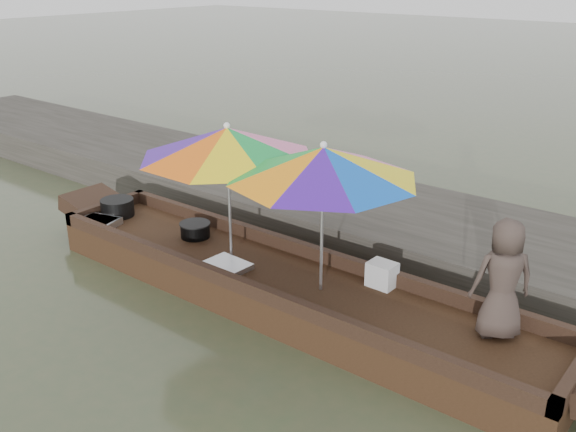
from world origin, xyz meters
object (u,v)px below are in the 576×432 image
Objects in this scene: boat_hull at (282,290)px; tray_scallop at (228,265)px; cooking_pot at (117,207)px; umbrella_stern at (322,219)px; supply_bag at (382,274)px; tray_crayfish at (99,222)px; charcoal_grill at (195,230)px; vendor at (503,279)px; umbrella_bow at (229,193)px.

tray_scallop is at bearing -159.04° from boat_hull.
umbrella_stern reaches higher than cooking_pot.
boat_hull is 1.10m from supply_bag.
tray_crayfish is at bearing -75.14° from cooking_pot.
vendor reaches higher than charcoal_grill.
cooking_pot is 2.24m from tray_scallop.
supply_bag reaches higher than tray_crayfish.
umbrella_stern is at bearing 6.09° from tray_crayfish.
umbrella_bow and umbrella_stern have the same top height.
tray_scallop is at bearing -30.76° from vendor.
umbrella_stern reaches higher than vendor.
tray_crayfish reaches higher than tray_scallop.
umbrella_bow is (-0.74, 0.00, 0.95)m from boat_hull.
tray_crayfish is at bearing -170.11° from umbrella_bow.
umbrella_bow is (-1.70, -0.45, 0.65)m from supply_bag.
supply_bag reaches higher than charcoal_grill.
vendor reaches higher than tray_scallop.
tray_crayfish is (0.10, -0.36, -0.07)m from cooking_pot.
umbrella_stern is (3.31, -0.02, 0.66)m from cooking_pot.
vendor is (1.29, -0.18, 0.43)m from supply_bag.
umbrella_stern reaches higher than boat_hull.
boat_hull is 1.08m from umbrella_stern.
cooking_pot is 1.53× the size of supply_bag.
charcoal_grill reaches higher than boat_hull.
charcoal_grill is at bearing -173.10° from supply_bag.
tray_crayfish is at bearing -167.79° from supply_bag.
supply_bag is (3.67, 0.79, 0.09)m from tray_crayfish.
umbrella_stern is (-1.74, -0.27, 0.22)m from vendor.
boat_hull is 0.66m from tray_scallop.
umbrella_bow is (2.07, -0.02, 0.66)m from cooking_pot.
boat_hull is 2.74m from tray_crayfish.
tray_crayfish is 1.36× the size of charcoal_grill.
charcoal_grill is 2.46m from supply_bag.
charcoal_grill is at bearing 168.24° from umbrella_bow.
tray_crayfish is at bearing -33.64° from vendor.
cooking_pot reaches higher than tray_crayfish.
vendor is at bearing 10.00° from tray_scallop.
charcoal_grill is 3.76m from vendor.
umbrella_bow reaches higher than cooking_pot.
tray_crayfish is 1.32m from charcoal_grill.
tray_scallop reaches higher than boat_hull.
cooking_pot is 0.38m from tray_crayfish.
supply_bag is 1.37m from vendor.
charcoal_grill is (-1.48, 0.15, 0.26)m from boat_hull.
supply_bag is at bearing 25.22° from boat_hull.
cooking_pot is at bearing 104.86° from tray_crayfish.
cooking_pot reaches higher than charcoal_grill.
vendor is at bearing -7.77° from supply_bag.
umbrella_stern reaches higher than supply_bag.
charcoal_grill is at bearing 22.10° from tray_crayfish.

